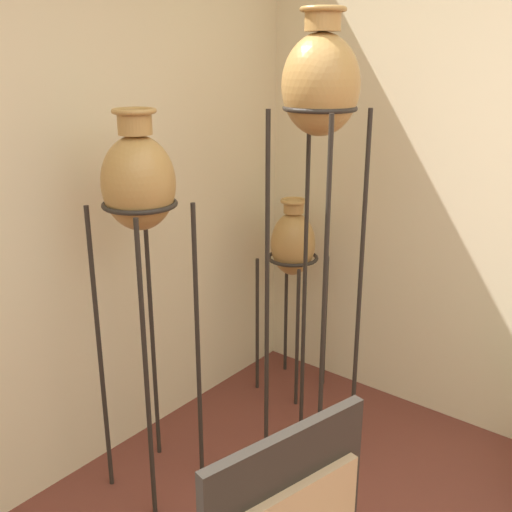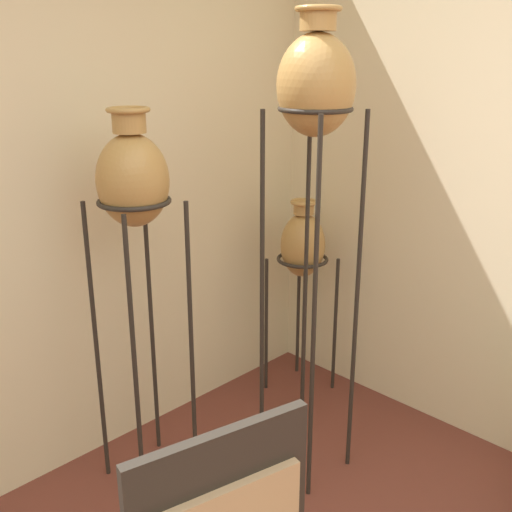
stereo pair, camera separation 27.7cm
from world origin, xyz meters
TOP-DOWN VIEW (x-y plane):
  - vase_stand_tall at (1.26, 1.23)m, footprint 0.31×0.31m
  - vase_stand_medium at (0.69, 1.70)m, footprint 0.31×0.31m
  - vase_stand_short at (1.76, 1.70)m, footprint 0.30×0.30m

SIDE VIEW (x-z plane):
  - vase_stand_short at x=1.76m, z-range 0.30..1.44m
  - vase_stand_medium at x=0.69m, z-range 0.53..2.21m
  - vase_stand_tall at x=1.26m, z-range 0.69..2.74m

